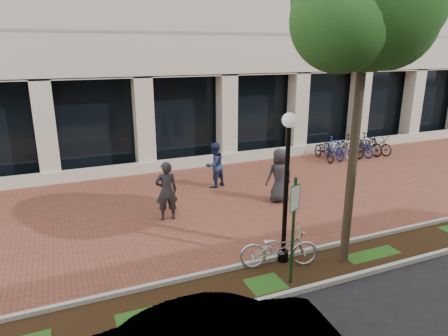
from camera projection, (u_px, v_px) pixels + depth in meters
name	position (u px, v px, depth m)	size (l,w,h in m)	color
ground	(230.00, 200.00, 14.72)	(120.00, 120.00, 0.00)	black
brick_plaza	(230.00, 200.00, 14.72)	(40.00, 9.00, 0.01)	brown
planting_strip	(313.00, 269.00, 10.09)	(40.00, 1.50, 0.01)	black
curb_plaza_side	(297.00, 253.00, 10.73)	(40.00, 0.12, 0.12)	#ABACA2
curb_street_side	(332.00, 282.00, 9.41)	(40.00, 0.12, 0.12)	#ABACA2
parking_sign	(294.00, 219.00, 8.99)	(0.34, 0.07, 2.64)	#133517
lamppost	(286.00, 181.00, 9.84)	(0.36, 0.36, 3.91)	black
street_tree	(369.00, 4.00, 8.74)	(4.07, 3.39, 8.20)	#453927
locked_bicycle	(279.00, 248.00, 10.05)	(0.70, 2.01, 1.06)	silver
pedestrian_left	(166.00, 191.00, 12.75)	(0.71, 0.47, 1.95)	#26262B
pedestrian_mid	(214.00, 165.00, 15.84)	(0.88, 0.69, 1.82)	navy
pedestrian_right	(280.00, 175.00, 14.29)	(0.96, 0.63, 1.97)	#29282D
bollard	(286.00, 167.00, 16.96)	(0.12, 0.12, 0.98)	silver
bike_rack_cluster	(351.00, 147.00, 20.44)	(4.27, 2.02, 1.13)	black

